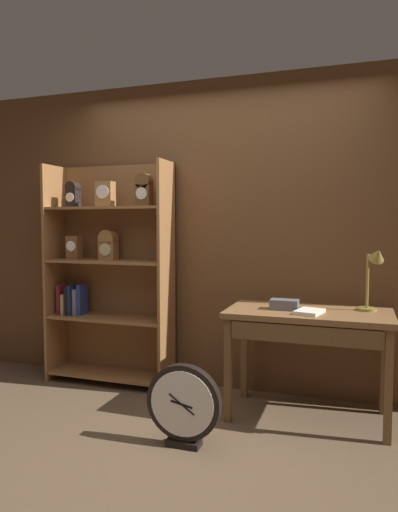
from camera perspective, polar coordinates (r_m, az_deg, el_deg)
ground_plane at (r=2.99m, az=-4.92°, el=-23.93°), size 10.00×10.00×0.00m
back_wood_panel at (r=3.94m, az=3.04°, el=2.53°), size 4.80×0.05×2.60m
bookshelf at (r=4.16m, az=-11.00°, el=-1.84°), size 1.12×0.35×1.91m
workbench at (r=3.42m, az=13.20°, el=-8.29°), size 1.15×0.60×0.78m
desk_lamp at (r=3.48m, az=20.60°, el=-1.70°), size 0.20×0.20×0.47m
toolbox_small at (r=3.43m, az=10.40°, el=-5.86°), size 0.20×0.12×0.07m
open_repair_manual at (r=3.32m, az=13.35°, el=-6.64°), size 0.21×0.25×0.02m
round_clock_large at (r=3.07m, az=-1.89°, el=-17.72°), size 0.48×0.11×0.52m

